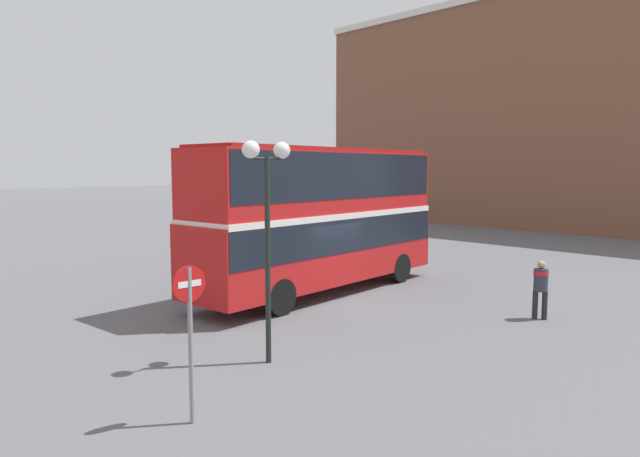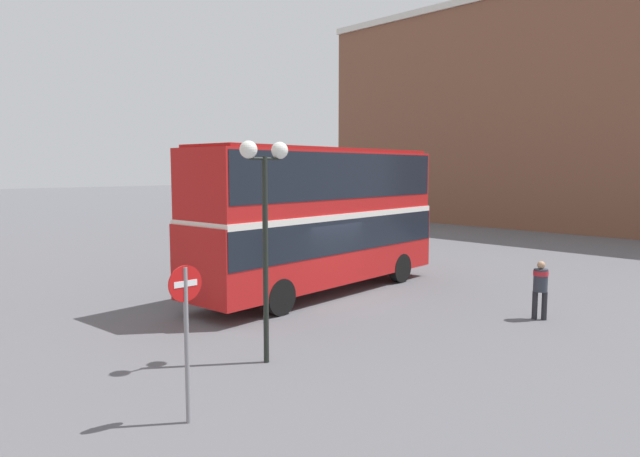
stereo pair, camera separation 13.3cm
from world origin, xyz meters
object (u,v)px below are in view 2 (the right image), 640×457
Objects in this scene: street_lamp_twin_globe at (265,192)px; no_entry_sign at (186,319)px; parked_car_kerb_near at (272,231)px; double_decker_bus at (320,211)px; pedestrian_foreground at (540,284)px.

street_lamp_twin_globe is 1.80× the size of no_entry_sign.
parked_car_kerb_near is 22.26m from no_entry_sign.
street_lamp_twin_globe is at bearing 51.26° from parked_car_kerb_near.
street_lamp_twin_globe is (-5.80, -4.40, 0.94)m from double_decker_bus.
pedestrian_foreground is 0.38× the size of parked_car_kerb_near.
double_decker_bus reaches higher than parked_car_kerb_near.
pedestrian_foreground is at bearing -5.35° from no_entry_sign.
parked_car_kerb_near is 1.64× the size of no_entry_sign.
pedestrian_foreground is 0.35× the size of street_lamp_twin_globe.
parked_car_kerb_near is at bearing -130.97° from pedestrian_foreground.
double_decker_bus is at bearing -100.49° from pedestrian_foreground.
pedestrian_foreground is at bearing 76.66° from parked_car_kerb_near.
no_entry_sign is (-8.63, -5.89, -1.05)m from double_decker_bus.
double_decker_bus is at bearing 59.40° from parked_car_kerb_near.
pedestrian_foreground is at bearing -78.74° from double_decker_bus.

